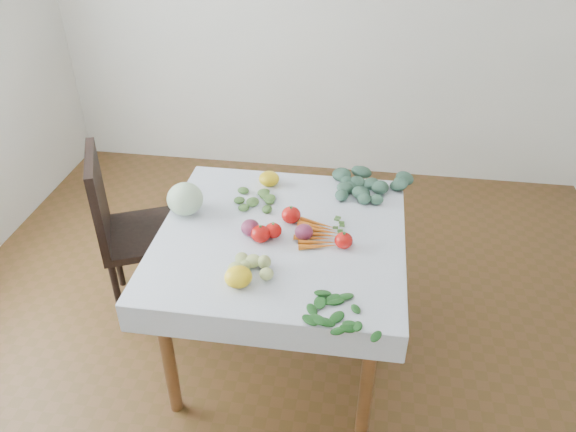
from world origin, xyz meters
The scene contains 18 objects.
ground centered at (0.00, 0.00, 0.00)m, with size 4.00×4.00×0.00m, color brown.
table centered at (0.00, 0.00, 0.65)m, with size 1.00×1.00×0.75m.
tablecloth centered at (0.00, 0.00, 0.75)m, with size 1.12×1.12×0.01m, color white.
chair centered at (-0.88, 0.24, 0.56)m, with size 0.58×0.58×0.98m.
cabbage centered at (-0.48, 0.11, 0.83)m, with size 0.17×0.17×0.16m, color silver.
tomato_a centered at (-0.03, -0.02, 0.79)m, with size 0.08×0.08×0.07m, color red.
tomato_b centered at (-0.08, -0.07, 0.79)m, with size 0.09×0.09×0.08m, color red.
tomato_c centered at (0.03, 0.10, 0.80)m, with size 0.09×0.09×0.08m, color red.
tomato_d centered at (0.29, -0.06, 0.79)m, with size 0.08×0.08×0.07m, color red.
heirloom_back centered at (-0.13, 0.42, 0.79)m, with size 0.11×0.11×0.07m, color yellow.
heirloom_front centered at (-0.11, -0.37, 0.80)m, with size 0.11×0.11×0.08m, color yellow.
onion_a centered at (0.11, -0.02, 0.79)m, with size 0.08×0.08×0.07m, color #5F1B38.
onion_b centered at (-0.14, -0.02, 0.79)m, with size 0.09×0.09×0.07m, color #5F1B38.
tomatillo_cluster centered at (-0.06, -0.29, 0.78)m, with size 0.18×0.11×0.05m.
carrot_bunch centered at (0.17, 0.00, 0.77)m, with size 0.18×0.25×0.03m.
kale_bunch centered at (0.39, 0.45, 0.78)m, with size 0.37×0.34×0.05m.
basil_bunch centered at (0.31, -0.48, 0.76)m, with size 0.30×0.24×0.01m.
dill_bunch centered at (-0.21, 0.25, 0.77)m, with size 0.25×0.18×0.02m.
Camera 1 is at (0.34, -2.05, 2.27)m, focal length 35.00 mm.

